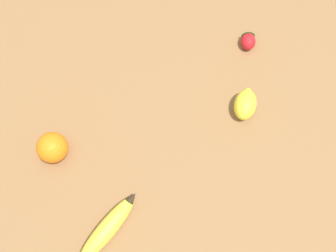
{
  "coord_description": "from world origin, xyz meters",
  "views": [
    {
      "loc": [
        -0.3,
        0.02,
        0.84
      ],
      "look_at": [
        0.02,
        -0.02,
        0.03
      ],
      "focal_mm": 42.0,
      "sensor_mm": 36.0,
      "label": 1
    }
  ],
  "objects_px": {
    "banana": "(108,228)",
    "lemon": "(245,104)",
    "orange": "(52,149)",
    "strawberry": "(248,40)"
  },
  "relations": [
    {
      "from": "strawberry",
      "to": "orange",
      "type": "bearing_deg",
      "value": 125.73
    },
    {
      "from": "banana",
      "to": "strawberry",
      "type": "distance_m",
      "value": 0.56
    },
    {
      "from": "banana",
      "to": "strawberry",
      "type": "bearing_deg",
      "value": 2.89
    },
    {
      "from": "strawberry",
      "to": "lemon",
      "type": "bearing_deg",
      "value": 176.22
    },
    {
      "from": "banana",
      "to": "lemon",
      "type": "distance_m",
      "value": 0.41
    },
    {
      "from": "strawberry",
      "to": "lemon",
      "type": "xyz_separation_m",
      "value": [
        -0.17,
        0.04,
        0.01
      ]
    },
    {
      "from": "orange",
      "to": "lemon",
      "type": "xyz_separation_m",
      "value": [
        0.05,
        -0.44,
        -0.01
      ]
    },
    {
      "from": "banana",
      "to": "lemon",
      "type": "bearing_deg",
      "value": -9.24
    },
    {
      "from": "lemon",
      "to": "strawberry",
      "type": "bearing_deg",
      "value": -14.37
    },
    {
      "from": "orange",
      "to": "strawberry",
      "type": "relative_size",
      "value": 1.28
    }
  ]
}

